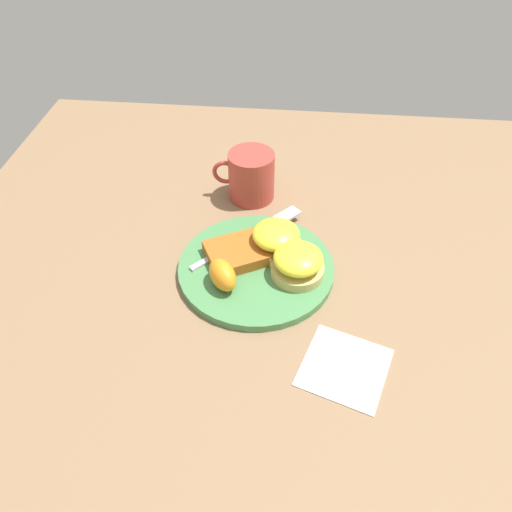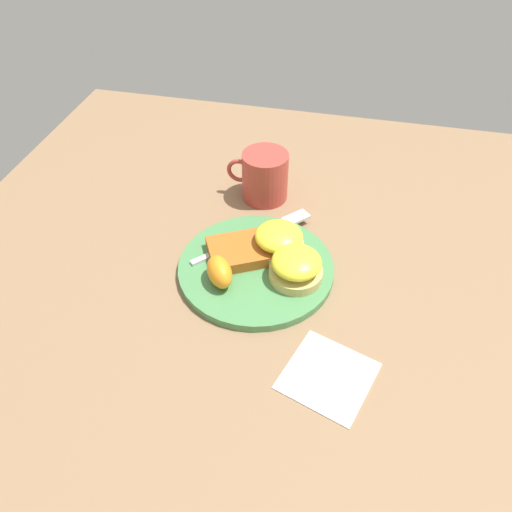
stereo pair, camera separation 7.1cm
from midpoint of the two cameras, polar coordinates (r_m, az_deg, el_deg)
ground_plane at (r=0.81m, az=-2.50°, el=-1.85°), size 1.10×1.10×0.00m
plate at (r=0.80m, az=-2.51°, el=-1.50°), size 0.25×0.25×0.01m
sandwich_benedict_left at (r=0.77m, az=2.18°, el=-0.90°), size 0.08×0.08×0.05m
sandwich_benedict_right at (r=0.81m, az=-0.20°, el=1.88°), size 0.08×0.08×0.05m
hashbrown_patty at (r=0.81m, az=-4.28°, el=0.35°), size 0.13×0.12×0.02m
orange_wedge at (r=0.76m, az=-6.51°, el=-2.28°), size 0.06×0.07×0.04m
fork at (r=0.85m, az=-2.52°, el=2.50°), size 0.17×0.18×0.00m
cup at (r=0.93m, az=-2.80°, el=9.06°), size 0.12×0.09×0.09m
napkin at (r=0.69m, az=7.18°, el=-12.62°), size 0.14×0.14×0.00m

